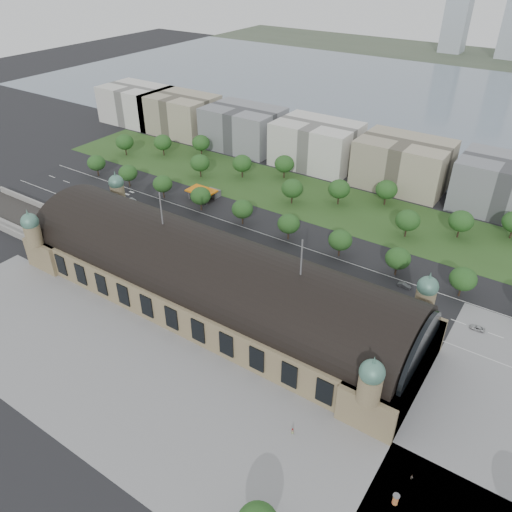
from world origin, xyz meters
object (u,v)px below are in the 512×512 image
Objects in this scene: bus_west at (220,250)px; pedestrian_2 at (412,477)px; petrol_station at (208,192)px; traffic_car_4 at (290,278)px; parked_car_4 at (194,246)px; parked_car_6 at (210,255)px; traffic_car_3 at (227,235)px; bus_mid at (268,268)px; parked_car_5 at (189,244)px; bus_east at (273,270)px; traffic_car_6 at (477,328)px; parked_car_0 at (129,227)px; advertising_column at (396,499)px; parked_car_2 at (164,235)px; traffic_car_1 at (132,200)px; pedestrian_0 at (292,431)px; traffic_car_5 at (404,285)px; parked_car_3 at (150,229)px; parked_car_1 at (109,214)px.

pedestrian_2 is at bearing -113.62° from bus_west.
petrol_station reaches higher than traffic_car_4.
parked_car_4 is 0.92× the size of parked_car_6.
traffic_car_3 is 32.77m from bus_mid.
bus_east is (40.18, 2.00, 1.05)m from parked_car_5.
pedestrian_2 reaches higher than parked_car_4.
traffic_car_6 is at bearing 71.15° from parked_car_5.
traffic_car_3 is 17.37m from parked_car_5.
petrol_station is 2.49× the size of parked_car_5.
parked_car_5 is at bearing -125.93° from parked_car_6.
advertising_column is (144.47, -56.44, 0.87)m from parked_car_0.
petrol_station is 2.94× the size of traffic_car_6.
parked_car_6 is (26.65, -1.51, 0.01)m from parked_car_2.
pedestrian_0 is at bearing -120.58° from traffic_car_1.
pedestrian_0 is (81.33, -57.09, 0.21)m from parked_car_4.
parked_car_0 is at bearing -103.71° from parked_car_2.
bus_east is 4.22× the size of advertising_column.
traffic_car_5 is 73.53m from bus_west.
pedestrian_0 reaches higher than traffic_car_1.
bus_west reaches higher than traffic_car_5.
parked_car_3 is at bearing 57.42° from pedestrian_2.
parked_car_5 is (14.38, 0.00, 0.08)m from parked_car_2.
traffic_car_4 reaches higher than parked_car_2.
parked_car_5 is at bearing -125.76° from parked_car_4.
parked_car_5 is 3.44× the size of pedestrian_2.
bus_west is 7.65× the size of pedestrian_2.
traffic_car_5 is at bearing 66.70° from parked_car_0.
bus_west reaches higher than traffic_car_3.
parked_car_0 reaches higher than parked_car_4.
traffic_car_5 is 88.10m from parked_car_5.
bus_west reaches higher than parked_car_3.
parked_car_3 is at bearing 156.01° from advertising_column.
traffic_car_4 reaches higher than traffic_car_1.
parked_car_0 is (-79.08, -6.28, 0.00)m from traffic_car_4.
bus_east reaches higher than traffic_car_1.
pedestrian_0 is at bearing 26.23° from traffic_car_4.
petrol_station is 46.10m from parked_car_5.
parked_car_6 is 113.85m from pedestrian_2.
bus_west reaches higher than parked_car_6.
traffic_car_5 is 2.56× the size of pedestrian_0.
parked_car_0 is at bearing -119.04° from parked_car_4.
parked_car_4 is 0.79× the size of parked_car_5.
parked_car_5 is 38.29m from bus_mid.
traffic_car_4 is 47.72m from parked_car_5.
parked_car_1 reaches higher than parked_car_0.
parked_car_4 is 99.36m from pedestrian_0.
traffic_car_3 is 105.43m from traffic_car_6.
parked_car_4 is (24.85, -40.28, -2.21)m from petrol_station.
parked_car_0 is 0.81× the size of parked_car_5.
pedestrian_2 reaches higher than parked_car_2.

